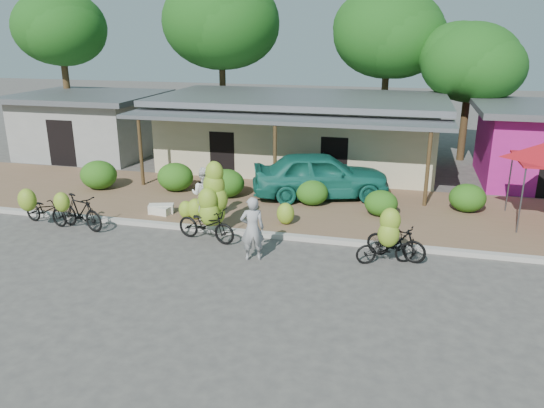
{
  "coord_description": "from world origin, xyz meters",
  "views": [
    {
      "loc": [
        4.7,
        -12.99,
        6.17
      ],
      "look_at": [
        0.99,
        1.71,
        1.2
      ],
      "focal_mm": 35.0,
      "sensor_mm": 36.0,
      "label": 1
    }
  ],
  "objects": [
    {
      "name": "sidewalk",
      "position": [
        0.0,
        5.0,
        0.06
      ],
      "size": [
        60.0,
        6.0,
        0.12
      ],
      "primitive_type": "cube",
      "color": "brown",
      "rests_on": "ground"
    },
    {
      "name": "bike_far_left",
      "position": [
        -6.72,
        1.25,
        0.57
      ],
      "size": [
        1.94,
        1.4,
        1.4
      ],
      "rotation": [
        0.0,
        0.0,
        1.36
      ],
      "color": "black",
      "rests_on": "ground"
    },
    {
      "name": "tree_back_left",
      "position": [
        -13.69,
        13.11,
        6.41
      ],
      "size": [
        5.02,
        4.89,
        8.27
      ],
      "color": "#503820",
      "rests_on": "ground"
    },
    {
      "name": "loose_banana_b",
      "position": [
        -1.91,
        2.71,
        0.48
      ],
      "size": [
        0.57,
        0.49,
        0.72
      ],
      "primitive_type": "ellipsoid",
      "color": "#8AAE2B",
      "rests_on": "sidewalk"
    },
    {
      "name": "tree_center_right",
      "position": [
        3.31,
        16.61,
        6.14
      ],
      "size": [
        5.83,
        5.76,
        8.34
      ],
      "color": "#503820",
      "rests_on": "ground"
    },
    {
      "name": "hedge_0",
      "position": [
        -7.02,
        5.14,
        0.69
      ],
      "size": [
        1.47,
        1.32,
        1.14
      ],
      "primitive_type": "ellipsoid",
      "color": "#185212",
      "rests_on": "sidewalk"
    },
    {
      "name": "loose_banana_c",
      "position": [
        1.13,
        2.97,
        0.48
      ],
      "size": [
        0.58,
        0.49,
        0.73
      ],
      "primitive_type": "ellipsoid",
      "color": "#8AAE2B",
      "rests_on": "sidewalk"
    },
    {
      "name": "hedge_5",
      "position": [
        7.01,
        5.79,
        0.61
      ],
      "size": [
        1.26,
        1.13,
        0.98
      ],
      "primitive_type": "ellipsoid",
      "color": "#185212",
      "rests_on": "sidewalk"
    },
    {
      "name": "bike_left",
      "position": [
        -5.31,
        1.15,
        0.63
      ],
      "size": [
        2.01,
        1.37,
        1.42
      ],
      "rotation": [
        0.0,
        0.0,
        1.28
      ],
      "color": "black",
      "rests_on": "ground"
    },
    {
      "name": "tree_near_right",
      "position": [
        7.31,
        14.61,
        4.84
      ],
      "size": [
        4.83,
        4.68,
        6.63
      ],
      "color": "#503820",
      "rests_on": "ground"
    },
    {
      "name": "hedge_4",
      "position": [
        4.11,
        4.61,
        0.56
      ],
      "size": [
        1.13,
        1.02,
        0.88
      ],
      "primitive_type": "ellipsoid",
      "color": "#185212",
      "rests_on": "sidewalk"
    },
    {
      "name": "shop_grey",
      "position": [
        -11.0,
        10.99,
        1.62
      ],
      "size": [
        7.0,
        6.0,
        3.15
      ],
      "color": "gray",
      "rests_on": "ground"
    },
    {
      "name": "bike_far_right",
      "position": [
        4.44,
        0.92,
        0.44
      ],
      "size": [
        1.78,
        1.14,
        0.88
      ],
      "rotation": [
        0.0,
        0.0,
        1.93
      ],
      "color": "black",
      "rests_on": "ground"
    },
    {
      "name": "curb",
      "position": [
        0.0,
        2.0,
        0.07
      ],
      "size": [
        60.0,
        0.25,
        0.15
      ],
      "primitive_type": "cube",
      "color": "#A8A399",
      "rests_on": "ground"
    },
    {
      "name": "sack_near",
      "position": [
        -3.33,
        3.01,
        0.27
      ],
      "size": [
        0.93,
        0.64,
        0.3
      ],
      "primitive_type": "cube",
      "rotation": [
        0.0,
        0.0,
        0.31
      ],
      "color": "silver",
      "rests_on": "sidewalk"
    },
    {
      "name": "sack_far",
      "position": [
        -3.3,
        2.88,
        0.26
      ],
      "size": [
        0.8,
        0.5,
        0.28
      ],
      "primitive_type": "cube",
      "rotation": [
        0.0,
        0.0,
        -0.17
      ],
      "color": "silver",
      "rests_on": "sidewalk"
    },
    {
      "name": "hedge_1",
      "position": [
        -3.94,
        5.65,
        0.68
      ],
      "size": [
        1.43,
        1.29,
        1.11
      ],
      "primitive_type": "ellipsoid",
      "color": "#185212",
      "rests_on": "sidewalk"
    },
    {
      "name": "bike_right",
      "position": [
        4.65,
        1.08,
        0.71
      ],
      "size": [
        1.81,
        1.38,
        1.69
      ],
      "rotation": [
        0.0,
        0.0,
        1.24
      ],
      "color": "black",
      "rests_on": "ground"
    },
    {
      "name": "teal_van",
      "position": [
        1.75,
        6.21,
        0.99
      ],
      "size": [
        5.5,
        3.52,
        1.74
      ],
      "primitive_type": "imported",
      "rotation": [
        0.0,
        0.0,
        1.88
      ],
      "color": "#166657",
      "rests_on": "sidewalk"
    },
    {
      "name": "hedge_3",
      "position": [
        1.61,
        5.2,
        0.58
      ],
      "size": [
        1.17,
        1.06,
        0.92
      ],
      "primitive_type": "ellipsoid",
      "color": "#185212",
      "rests_on": "sidewalk"
    },
    {
      "name": "hedge_2",
      "position": [
        -1.71,
        5.36,
        0.65
      ],
      "size": [
        1.37,
        1.23,
        1.07
      ],
      "primitive_type": "ellipsoid",
      "color": "#185212",
      "rests_on": "sidewalk"
    },
    {
      "name": "ground",
      "position": [
        0.0,
        0.0,
        0.0
      ],
      "size": [
        100.0,
        100.0,
        0.0
      ],
      "primitive_type": "plane",
      "color": "#43413E",
      "rests_on": "ground"
    },
    {
      "name": "bike_center",
      "position": [
        -0.93,
        1.5,
        0.91
      ],
      "size": [
        2.1,
        1.41,
        2.4
      ],
      "rotation": [
        0.0,
        0.0,
        1.34
      ],
      "color": "black",
      "rests_on": "ground"
    },
    {
      "name": "loose_banana_a",
      "position": [
        -2.25,
        2.69,
        0.43
      ],
      "size": [
        0.49,
        0.42,
        0.62
      ],
      "primitive_type": "ellipsoid",
      "color": "#8AAE2B",
      "rests_on": "sidewalk"
    },
    {
      "name": "shop_main",
      "position": [
        0.0,
        10.93,
        1.72
      ],
      "size": [
        13.0,
        8.5,
        3.35
      ],
      "color": "#C6BA95",
      "rests_on": "ground"
    },
    {
      "name": "vendor",
      "position": [
        0.8,
        0.25,
        0.92
      ],
      "size": [
        0.78,
        0.64,
        1.85
      ],
      "primitive_type": "imported",
      "rotation": [
        0.0,
        0.0,
        3.49
      ],
      "color": "#969696",
      "rests_on": "ground"
    },
    {
      "name": "bystander",
      "position": [
        -1.53,
        2.6,
        1.05
      ],
      "size": [
        0.91,
        0.72,
        1.85
      ],
      "primitive_type": "imported",
      "rotation": [
        0.0,
        0.0,
        3.12
      ],
      "color": "white",
      "rests_on": "sidewalk"
    },
    {
      "name": "tree_far_center",
      "position": [
        -5.69,
        16.11,
        6.73
      ],
      "size": [
        6.44,
        6.42,
        9.19
      ],
      "color": "#503820",
      "rests_on": "ground"
    }
  ]
}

